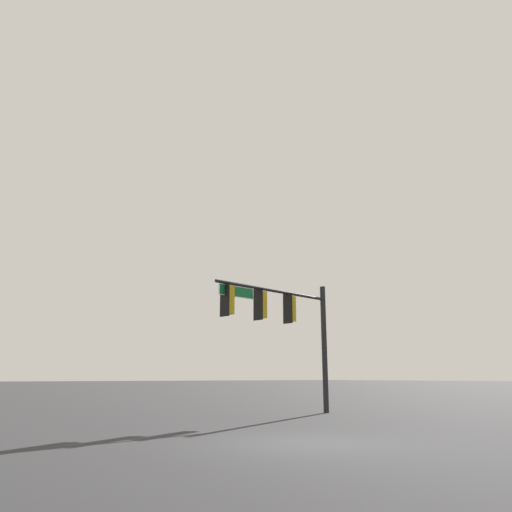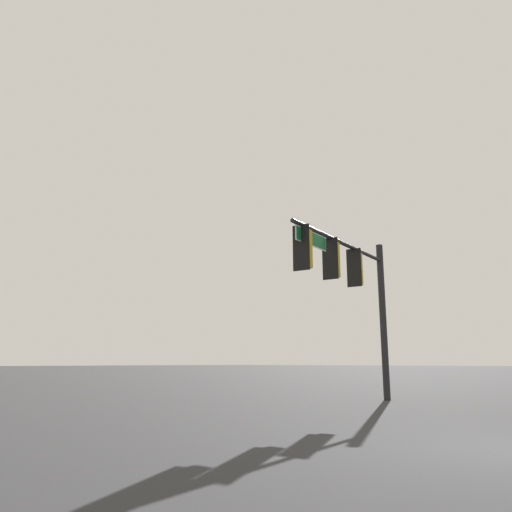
% 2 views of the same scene
% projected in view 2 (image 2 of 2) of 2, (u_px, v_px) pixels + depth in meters
% --- Properties ---
extents(signal_pole_near, '(6.69, 1.22, 5.73)m').
position_uv_depth(signal_pole_near, '(353.00, 281.00, 16.59)').
color(signal_pole_near, black).
rests_on(signal_pole_near, ground_plane).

